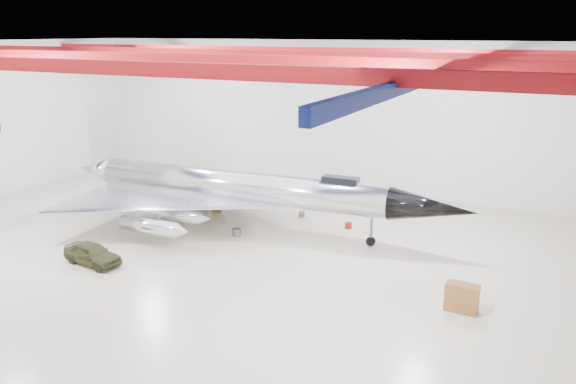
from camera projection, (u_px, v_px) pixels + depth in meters
The scene contains 14 objects.
floor at pixel (216, 251), 30.76m from camera, with size 40.00×40.00×0.00m, color beige.
wall_back at pixel (323, 115), 42.17m from camera, with size 40.00×40.00×0.00m, color silver.
ceiling at pixel (208, 44), 27.72m from camera, with size 40.00×40.00×0.00m, color #0A0F38.
ceiling_structure at pixel (208, 58), 27.90m from camera, with size 39.50×29.50×1.08m.
jet_aircraft at pixel (237, 190), 34.01m from camera, with size 26.08×15.71×7.11m.
jeep at pixel (92, 254), 28.89m from camera, with size 1.35×3.36×1.14m, color #37391C.
desk at pixel (462, 298), 24.00m from camera, with size 1.36×0.68×1.25m, color brown.
crate_ply at pixel (177, 218), 35.56m from camera, with size 0.56×0.44×0.39m, color olive.
toolbox_red at pixel (300, 201), 39.12m from camera, with size 0.46×0.37×0.32m, color maroon.
engine_drum at pixel (237, 232), 32.97m from camera, with size 0.51×0.51×0.46m, color #59595B.
crate_small at pixel (182, 194), 41.10m from camera, with size 0.36×0.29×0.25m, color #59595B.
tool_chest at pixel (348, 226), 34.21m from camera, with size 0.41×0.41×0.37m, color maroon.
oil_barrel at pixel (217, 209), 37.29m from camera, with size 0.61×0.49×0.43m, color olive.
spares_box at pixel (302, 214), 36.33m from camera, with size 0.39×0.39×0.35m, color #59595B.
Camera 1 is at (16.21, -23.97, 11.61)m, focal length 35.00 mm.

